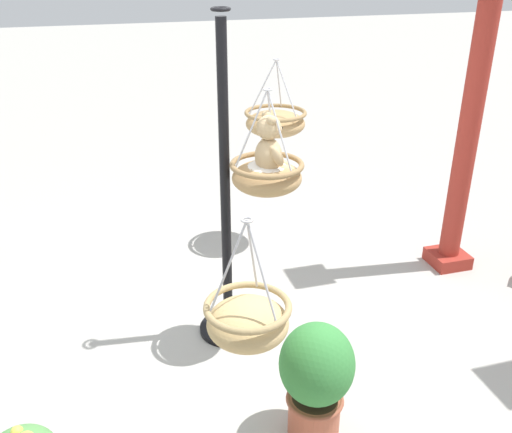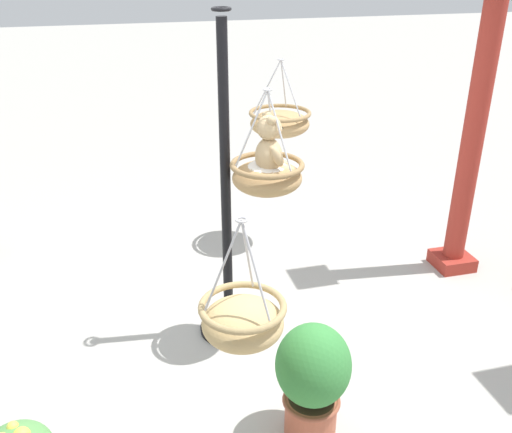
% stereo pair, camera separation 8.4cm
% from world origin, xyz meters
% --- Properties ---
extents(ground_plane, '(40.00, 40.00, 0.00)m').
position_xyz_m(ground_plane, '(0.00, 0.00, 0.00)').
color(ground_plane, '#ADAAA3').
extents(display_pole_central, '(0.44, 0.44, 2.34)m').
position_xyz_m(display_pole_central, '(-0.22, -0.11, 0.72)').
color(display_pole_central, black).
rests_on(display_pole_central, ground).
extents(hanging_basket_with_teddy, '(0.49, 0.49, 0.69)m').
position_xyz_m(hanging_basket_with_teddy, '(-0.07, 0.14, 1.31)').
color(hanging_basket_with_teddy, '#A37F51').
extents(teddy_bear, '(0.28, 0.25, 0.41)m').
position_xyz_m(teddy_bear, '(-0.07, 0.17, 1.49)').
color(teddy_bear, tan).
extents(hanging_basket_left_high, '(0.57, 0.57, 0.69)m').
position_xyz_m(hanging_basket_left_high, '(-1.55, 0.68, 1.22)').
color(hanging_basket_left_high, tan).
extents(hanging_basket_right_low, '(0.45, 0.45, 0.70)m').
position_xyz_m(hanging_basket_right_low, '(0.97, -0.27, 0.95)').
color(hanging_basket_right_low, tan).
extents(greenhouse_pillar_right, '(0.34, 0.34, 3.02)m').
position_xyz_m(greenhouse_pillar_right, '(-0.64, 2.08, 1.46)').
color(greenhouse_pillar_right, '#9E2D23').
rests_on(greenhouse_pillar_right, ground).
extents(potted_plant_tall_leafy, '(0.44, 0.44, 0.77)m').
position_xyz_m(potted_plant_tall_leafy, '(0.90, 0.15, 0.43)').
color(potted_plant_tall_leafy, '#AD563D').
rests_on(potted_plant_tall_leafy, ground).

